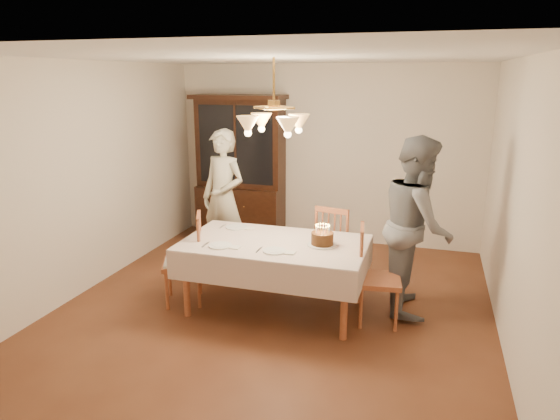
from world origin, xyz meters
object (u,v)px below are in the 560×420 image
(dining_table, at_px, (274,249))
(birthday_cake, at_px, (322,239))
(china_hutch, at_px, (240,170))
(chair_far_side, at_px, (336,250))
(elderly_woman, at_px, (223,198))

(dining_table, xyz_separation_m, birthday_cake, (0.50, 0.04, 0.14))
(china_hutch, relative_size, chair_far_side, 2.16)
(chair_far_side, bearing_deg, china_hutch, 140.72)
(dining_table, distance_m, elderly_woman, 1.55)
(dining_table, xyz_separation_m, elderly_woman, (-1.05, 1.12, 0.21))
(china_hutch, distance_m, elderly_woman, 1.16)
(birthday_cake, bearing_deg, china_hutch, 128.39)
(china_hutch, distance_m, birthday_cake, 2.84)
(china_hutch, height_order, chair_far_side, china_hutch)
(china_hutch, height_order, elderly_woman, china_hutch)
(dining_table, distance_m, birthday_cake, 0.52)
(dining_table, height_order, chair_far_side, chair_far_side)
(dining_table, relative_size, elderly_woman, 1.07)
(elderly_woman, xyz_separation_m, birthday_cake, (1.55, -1.09, -0.07))
(chair_far_side, xyz_separation_m, birthday_cake, (-0.01, -0.77, 0.38))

